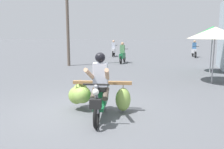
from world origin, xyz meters
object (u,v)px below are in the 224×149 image
(motorbike_distant_ahead_left, at_px, (194,50))
(market_umbrella_near_shop, at_px, (215,33))
(motorbike_distant_ahead_right, at_px, (122,55))
(utility_pole, at_px, (67,8))
(motorbike_main_loaded, at_px, (95,93))
(market_umbrella_further_along, at_px, (213,31))
(motorbike_distant_far_ahead, at_px, (114,50))

(motorbike_distant_ahead_left, height_order, market_umbrella_near_shop, market_umbrella_near_shop)
(motorbike_distant_ahead_left, height_order, motorbike_distant_ahead_right, same)
(motorbike_distant_ahead_right, relative_size, utility_pole, 0.23)
(motorbike_main_loaded, xyz_separation_m, utility_pole, (-4.62, 7.76, 2.97))
(motorbike_distant_ahead_left, bearing_deg, motorbike_distant_ahead_right, -130.96)
(motorbike_distant_ahead_right, bearing_deg, utility_pole, -143.03)
(market_umbrella_near_shop, bearing_deg, market_umbrella_further_along, 85.68)
(market_umbrella_near_shop, bearing_deg, motorbike_distant_ahead_right, 134.02)
(motorbike_main_loaded, relative_size, market_umbrella_near_shop, 0.77)
(motorbike_distant_ahead_left, xyz_separation_m, market_umbrella_near_shop, (0.25, -10.70, 1.46))
(motorbike_main_loaded, distance_m, market_umbrella_further_along, 8.41)
(motorbike_distant_far_ahead, xyz_separation_m, utility_pole, (-1.06, -6.31, 2.92))
(motorbike_distant_ahead_left, distance_m, market_umbrella_further_along, 8.10)
(motorbike_distant_ahead_left, distance_m, utility_pole, 11.22)
(market_umbrella_near_shop, bearing_deg, motorbike_distant_far_ahead, 126.23)
(motorbike_main_loaded, bearing_deg, motorbike_distant_far_ahead, 104.23)
(motorbike_main_loaded, distance_m, market_umbrella_near_shop, 5.94)
(motorbike_distant_far_ahead, distance_m, market_umbrella_further_along, 9.77)
(motorbike_distant_ahead_left, relative_size, motorbike_distant_ahead_right, 1.00)
(motorbike_distant_ahead_left, distance_m, motorbike_distant_far_ahead, 6.73)
(motorbike_distant_far_ahead, bearing_deg, market_umbrella_near_shop, -53.77)
(motorbike_distant_ahead_left, xyz_separation_m, motorbike_distant_far_ahead, (-6.59, -1.36, 0.00))
(motorbike_distant_ahead_left, bearing_deg, motorbike_distant_far_ahead, -168.37)
(motorbike_distant_far_ahead, bearing_deg, utility_pole, -99.50)
(motorbike_distant_ahead_right, distance_m, market_umbrella_further_along, 5.97)
(motorbike_main_loaded, height_order, motorbike_distant_ahead_left, motorbike_main_loaded)
(motorbike_distant_far_ahead, bearing_deg, motorbike_main_loaded, -75.77)
(motorbike_distant_ahead_left, distance_m, market_umbrella_near_shop, 10.80)
(motorbike_distant_ahead_right, relative_size, market_umbrella_further_along, 0.69)
(motorbike_main_loaded, xyz_separation_m, market_umbrella_near_shop, (3.28, 4.72, 1.50))
(motorbike_main_loaded, relative_size, motorbike_distant_ahead_right, 1.07)
(market_umbrella_near_shop, distance_m, utility_pole, 8.59)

